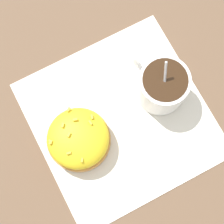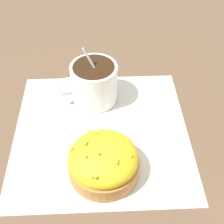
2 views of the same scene
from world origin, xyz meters
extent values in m
plane|color=brown|center=(0.00, 0.00, 0.00)|extent=(3.00, 3.00, 0.00)
cube|color=white|center=(0.00, 0.00, 0.00)|extent=(0.29, 0.29, 0.00)
cylinder|color=white|center=(0.08, 0.01, 0.04)|extent=(0.08, 0.08, 0.07)
cylinder|color=#331E0F|center=(0.08, 0.01, 0.07)|extent=(0.07, 0.07, 0.01)
torus|color=white|center=(0.07, 0.05, 0.04)|extent=(0.02, 0.04, 0.04)
ellipsoid|color=silver|center=(0.09, 0.03, 0.01)|extent=(0.02, 0.03, 0.01)
cylinder|color=silver|center=(0.08, 0.00, 0.06)|extent=(0.02, 0.05, 0.10)
cylinder|color=#C18442|center=(-0.08, 0.00, 0.02)|extent=(0.10, 0.10, 0.02)
ellipsoid|color=yellow|center=(-0.08, 0.00, 0.04)|extent=(0.10, 0.10, 0.04)
cube|color=yellow|center=(-0.10, -0.02, 0.06)|extent=(0.01, 0.00, 0.00)
cube|color=yellow|center=(-0.07, 0.04, 0.05)|extent=(0.01, 0.01, 0.00)
cube|color=yellow|center=(-0.04, 0.02, 0.05)|extent=(0.00, 0.01, 0.00)
cube|color=yellow|center=(-0.05, 0.01, 0.06)|extent=(0.00, 0.01, 0.00)
cube|color=yellow|center=(-0.09, 0.01, 0.06)|extent=(0.01, 0.01, 0.00)
cube|color=yellow|center=(-0.09, 0.03, 0.06)|extent=(0.01, 0.01, 0.00)
cube|color=yellow|center=(-0.12, 0.01, 0.05)|extent=(0.00, 0.01, 0.00)
cube|color=yellow|center=(-0.09, -0.03, 0.05)|extent=(0.01, 0.01, 0.00)
cube|color=yellow|center=(-0.12, 0.01, 0.05)|extent=(0.01, 0.01, 0.00)
cube|color=yellow|center=(-0.07, 0.02, 0.06)|extent=(0.01, 0.01, 0.00)
camera|label=1|loc=(-0.08, -0.10, 0.62)|focal=60.00mm
camera|label=2|loc=(-0.34, 0.01, 0.39)|focal=50.00mm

